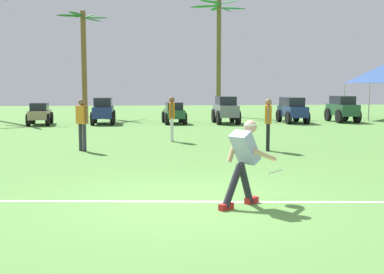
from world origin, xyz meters
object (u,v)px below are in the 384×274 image
teammate_near_sideline (82,120)px  palm_tree_right_of_centre (219,44)px  parked_car_slot_c (103,110)px  teammate_midfield (268,120)px  parked_car_slot_b (40,114)px  teammate_deep (172,115)px  frisbee_in_flight (275,172)px  parked_car_slot_e (226,109)px  frisbee_thrower (244,158)px  parked_car_slot_f (292,109)px  palm_tree_left_of_centre (84,54)px  parked_car_slot_d (174,113)px  event_tent (384,74)px  parked_car_slot_g (342,108)px

teammate_near_sideline → palm_tree_right_of_centre: 17.89m
parked_car_slot_c → teammate_midfield: bearing=-62.2°
teammate_near_sideline → parked_car_slot_b: bearing=108.3°
palm_tree_right_of_centre → parked_car_slot_c: bearing=-139.6°
parked_car_slot_c → teammate_deep: bearing=-69.6°
frisbee_in_flight → parked_car_slot_e: parked_car_slot_e is taller
frisbee_thrower → parked_car_slot_b: size_ratio=0.61×
frisbee_in_flight → parked_car_slot_c: parked_car_slot_c is taller
parked_car_slot_f → palm_tree_left_of_centre: (-11.45, 6.18, 3.18)m
frisbee_thrower → teammate_near_sideline: bearing=116.4°
parked_car_slot_f → palm_tree_right_of_centre: 7.82m
frisbee_in_flight → parked_car_slot_d: 16.99m
teammate_midfield → parked_car_slot_d: teammate_midfield is taller
parked_car_slot_e → teammate_near_sideline: bearing=-121.2°
frisbee_thrower → parked_car_slot_f: frisbee_thrower is taller
teammate_near_sideline → event_tent: (15.64, 12.13, 1.70)m
parked_car_slot_b → palm_tree_right_of_centre: bearing=31.7°
frisbee_in_flight → palm_tree_left_of_centre: 24.03m
parked_car_slot_e → event_tent: (9.60, 2.13, 1.90)m
frisbee_in_flight → parked_car_slot_f: parked_car_slot_f is taller
parked_car_slot_g → event_tent: event_tent is taller
frisbee_thrower → frisbee_in_flight: bearing=17.4°
teammate_midfield → frisbee_thrower: bearing=-107.9°
parked_car_slot_d → parked_car_slot_g: parked_car_slot_g is taller
teammate_midfield → parked_car_slot_f: 11.38m
frisbee_in_flight → event_tent: (11.64, 18.91, 2.13)m
parked_car_slot_e → parked_car_slot_g: 6.44m
parked_car_slot_g → parked_car_slot_c: bearing=-179.9°
palm_tree_right_of_centre → palm_tree_left_of_centre: bearing=179.6°
frisbee_thrower → palm_tree_left_of_centre: 24.03m
teammate_deep → parked_car_slot_d: bearing=85.9°
parked_car_slot_b → teammate_deep: bearing=-52.0°
parked_car_slot_c → teammate_near_sideline: bearing=-88.7°
parked_car_slot_d → parked_car_slot_e: bearing=-4.1°
parked_car_slot_b → teammate_near_sideline: bearing=-71.7°
frisbee_thrower → parked_car_slot_d: size_ratio=0.62×
frisbee_in_flight → event_tent: 22.31m
frisbee_thrower → parked_car_slot_c: size_ratio=0.57×
parked_car_slot_d → palm_tree_right_of_centre: 7.93m
parked_car_slot_e → teammate_midfield: bearing=-92.8°
teammate_near_sideline → palm_tree_left_of_centre: palm_tree_left_of_centre is taller
parked_car_slot_b → event_tent: size_ratio=0.66×
teammate_near_sideline → teammate_midfield: (5.53, -0.52, 0.00)m
parked_car_slot_d → palm_tree_right_of_centre: palm_tree_right_of_centre is taller
teammate_midfield → parked_car_slot_e: teammate_midfield is taller
frisbee_thrower → parked_car_slot_c: (-3.68, 17.34, -0.06)m
parked_car_slot_b → palm_tree_right_of_centre: palm_tree_right_of_centre is taller
parked_car_slot_f → palm_tree_right_of_centre: (-2.98, 6.12, 3.85)m
event_tent → frisbee_in_flight: bearing=-121.6°
parked_car_slot_b → event_tent: (18.98, 2.08, 2.07)m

